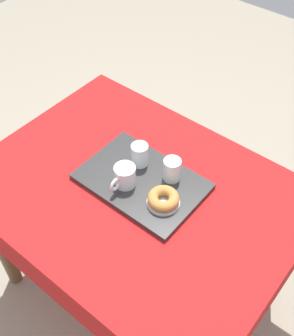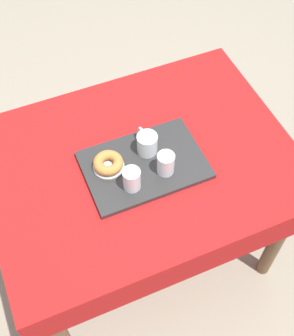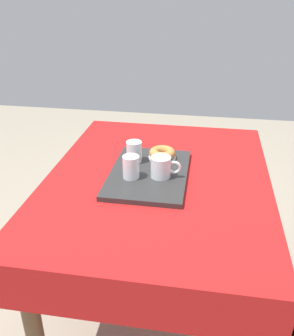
% 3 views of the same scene
% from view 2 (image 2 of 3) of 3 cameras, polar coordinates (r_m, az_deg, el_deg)
% --- Properties ---
extents(ground_plane, '(6.00, 6.00, 0.00)m').
position_cam_2_polar(ground_plane, '(2.45, -0.61, -9.51)').
color(ground_plane, gray).
extents(dining_table, '(1.21, 0.91, 0.76)m').
position_cam_2_polar(dining_table, '(1.88, -0.78, -0.78)').
color(dining_table, red).
rests_on(dining_table, ground).
extents(serving_tray, '(0.46, 0.31, 0.02)m').
position_cam_2_polar(serving_tray, '(1.76, -0.49, 0.34)').
color(serving_tray, '#2D2D2D').
rests_on(serving_tray, dining_table).
extents(tea_mug_left, '(0.08, 0.12, 0.09)m').
position_cam_2_polar(tea_mug_left, '(1.76, -0.01, 3.06)').
color(tea_mug_left, white).
rests_on(tea_mug_left, serving_tray).
extents(water_glass_near, '(0.07, 0.07, 0.09)m').
position_cam_2_polar(water_glass_near, '(1.66, -1.91, -1.50)').
color(water_glass_near, white).
rests_on(water_glass_near, serving_tray).
extents(water_glass_far, '(0.07, 0.07, 0.09)m').
position_cam_2_polar(water_glass_far, '(1.70, 2.35, 0.50)').
color(water_glass_far, white).
rests_on(water_glass_far, serving_tray).
extents(donut_plate_left, '(0.12, 0.12, 0.01)m').
position_cam_2_polar(donut_plate_left, '(1.75, -4.76, 0.08)').
color(donut_plate_left, silver).
rests_on(donut_plate_left, serving_tray).
extents(sugar_donut_left, '(0.12, 0.12, 0.04)m').
position_cam_2_polar(sugar_donut_left, '(1.73, -4.81, 0.52)').
color(sugar_donut_left, '#BC7F3D').
rests_on(sugar_donut_left, donut_plate_left).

